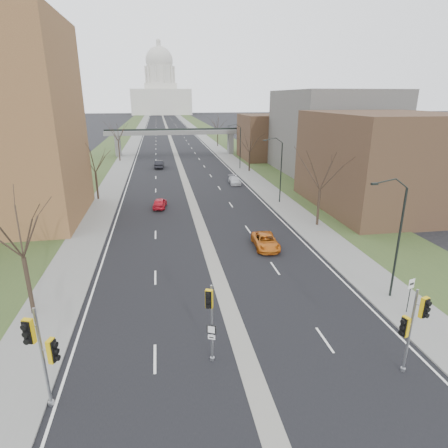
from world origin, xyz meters
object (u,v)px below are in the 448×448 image
object	(u,v)px
speed_limit_sign	(410,289)
car_right_near	(266,241)
car_left_near	(160,203)
signal_pole_median	(210,312)
car_right_mid	(234,180)
signal_pole_right	(413,322)
car_left_far	(159,164)
signal_pole_left	(42,347)

from	to	relation	value
speed_limit_sign	car_right_near	distance (m)	14.28
car_left_near	signal_pole_median	bearing A→B (deg)	102.02
car_right_mid	signal_pole_right	bearing A→B (deg)	-88.25
speed_limit_sign	car_right_mid	world-z (taller)	speed_limit_sign
car_right_mid	car_left_near	bearing A→B (deg)	-133.44
signal_pole_median	car_left_far	bearing A→B (deg)	116.10
signal_pole_left	signal_pole_median	size ratio (longest dim) A/B	1.13
car_left_near	car_right_mid	bearing A→B (deg)	-127.84
signal_pole_left	signal_pole_right	xyz separation A→B (m)	(17.54, -0.69, -0.24)
signal_pole_left	car_right_mid	xyz separation A→B (m)	(17.66, 45.24, -2.80)
car_right_near	car_left_far	bearing A→B (deg)	105.43
signal_pole_right	car_left_near	bearing A→B (deg)	93.01
signal_pole_right	speed_limit_sign	bearing A→B (deg)	37.22
signal_pole_left	car_right_near	distance (m)	23.23
signal_pole_left	car_right_near	xyz separation A→B (m)	(15.15, 17.38, -2.77)
signal_pole_right	car_left_near	size ratio (longest dim) A/B	1.24
speed_limit_sign	car_right_near	xyz separation A→B (m)	(-6.16, 12.83, -1.15)
speed_limit_sign	car_left_far	size ratio (longest dim) A/B	0.51
car_left_near	car_left_far	world-z (taller)	car_left_far
signal_pole_left	car_right_near	world-z (taller)	signal_pole_left
car_left_far	speed_limit_sign	bearing A→B (deg)	109.85
signal_pole_left	car_right_mid	bearing A→B (deg)	87.97
car_left_far	signal_pole_right	bearing A→B (deg)	105.37
signal_pole_median	car_right_near	size ratio (longest dim) A/B	0.99
car_left_near	car_right_mid	distance (m)	17.45
signal_pole_median	speed_limit_sign	xyz separation A→B (m)	(13.60, 2.68, -1.41)
car_right_near	car_right_mid	size ratio (longest dim) A/B	1.10
car_left_near	speed_limit_sign	bearing A→B (deg)	126.97
signal_pole_left	car_left_far	distance (m)	62.85
signal_pole_median	speed_limit_sign	bearing A→B (deg)	35.13
signal_pole_left	car_left_near	bearing A→B (deg)	100.25
signal_pole_median	signal_pole_right	xyz separation A→B (m)	(9.83, -2.56, -0.04)
car_left_far	car_right_near	distance (m)	46.21
signal_pole_left	car_right_near	size ratio (longest dim) A/B	1.12
signal_pole_left	speed_limit_sign	bearing A→B (deg)	31.36
speed_limit_sign	car_right_near	world-z (taller)	speed_limit_sign
signal_pole_left	car_left_far	size ratio (longest dim) A/B	1.09
signal_pole_median	car_left_far	size ratio (longest dim) A/B	0.96
signal_pole_right	car_left_far	distance (m)	64.44
signal_pole_median	speed_limit_sign	size ratio (longest dim) A/B	1.89
signal_pole_right	car_left_near	distance (m)	35.93
speed_limit_sign	car_right_near	size ratio (longest dim) A/B	0.52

